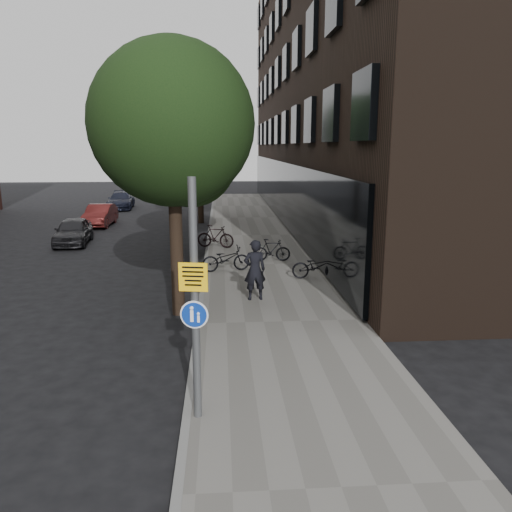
{
  "coord_description": "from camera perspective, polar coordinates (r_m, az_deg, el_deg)",
  "views": [
    {
      "loc": [
        -1.35,
        -9.26,
        4.71
      ],
      "look_at": [
        -0.48,
        3.01,
        2.0
      ],
      "focal_mm": 35.0,
      "sensor_mm": 36.0,
      "label": 1
    }
  ],
  "objects": [
    {
      "name": "parked_bike_curb_near",
      "position": [
        18.69,
        -3.46,
        -0.32
      ],
      "size": [
        1.88,
        0.95,
        0.95
      ],
      "primitive_type": "imported",
      "rotation": [
        0.0,
        0.0,
        1.76
      ],
      "color": "black",
      "rests_on": "sidewalk"
    },
    {
      "name": "pedestrian",
      "position": [
        15.09,
        -0.15,
        -1.6
      ],
      "size": [
        0.73,
        0.53,
        1.86
      ],
      "primitive_type": "imported",
      "rotation": [
        0.0,
        0.0,
        3.28
      ],
      "color": "black",
      "rests_on": "sidewalk"
    },
    {
      "name": "street_tree_near",
      "position": [
        13.95,
        -9.17,
        13.92
      ],
      "size": [
        4.4,
        4.4,
        7.5
      ],
      "color": "black",
      "rests_on": "ground"
    },
    {
      "name": "curb_edge",
      "position": [
        19.82,
        -5.82,
        -1.18
      ],
      "size": [
        0.15,
        60.0,
        0.13
      ],
      "primitive_type": "cube",
      "color": "slate",
      "rests_on": "ground"
    },
    {
      "name": "parked_bike_facade_far",
      "position": [
        20.3,
        1.8,
        0.68
      ],
      "size": [
        1.55,
        0.52,
        0.92
      ],
      "primitive_type": "imported",
      "rotation": [
        0.0,
        0.0,
        1.51
      ],
      "color": "black",
      "rests_on": "sidewalk"
    },
    {
      "name": "street_tree_mid",
      "position": [
        22.43,
        -7.27,
        13.37
      ],
      "size": [
        5.0,
        5.0,
        7.8
      ],
      "color": "black",
      "rests_on": "ground"
    },
    {
      "name": "parked_car_near",
      "position": [
        26.02,
        -20.17,
        2.68
      ],
      "size": [
        1.89,
        3.93,
        1.29
      ],
      "primitive_type": "imported",
      "rotation": [
        0.0,
        0.0,
        0.1
      ],
      "color": "black",
      "rests_on": "ground"
    },
    {
      "name": "parked_bike_facade_near",
      "position": [
        17.7,
        6.97,
        -1.16
      ],
      "size": [
        1.82,
        0.85,
        0.92
      ],
      "primitive_type": "imported",
      "rotation": [
        0.0,
        0.0,
        1.43
      ],
      "color": "black",
      "rests_on": "sidewalk"
    },
    {
      "name": "sidewalk",
      "position": [
        19.87,
        0.68,
        -1.1
      ],
      "size": [
        4.5,
        60.0,
        0.12
      ],
      "primitive_type": "cube",
      "color": "slate",
      "rests_on": "ground"
    },
    {
      "name": "building_right_dark_brick",
      "position": [
        33.05,
        14.15,
        19.54
      ],
      "size": [
        12.0,
        40.0,
        18.0
      ],
      "primitive_type": "cube",
      "color": "black",
      "rests_on": "ground"
    },
    {
      "name": "ground",
      "position": [
        10.47,
        3.91,
        -14.33
      ],
      "size": [
        120.0,
        120.0,
        0.0
      ],
      "primitive_type": "plane",
      "color": "black",
      "rests_on": "ground"
    },
    {
      "name": "parked_bike_curb_far",
      "position": [
        23.08,
        -4.66,
        2.26
      ],
      "size": [
        1.82,
        1.0,
        1.05
      ],
      "primitive_type": "imported",
      "rotation": [
        0.0,
        0.0,
        1.27
      ],
      "color": "black",
      "rests_on": "sidewalk"
    },
    {
      "name": "parked_car_mid",
      "position": [
        31.55,
        -17.4,
        4.47
      ],
      "size": [
        1.4,
        3.92,
        1.29
      ],
      "primitive_type": "imported",
      "rotation": [
        0.0,
        0.0,
        -0.01
      ],
      "color": "#5C1B1A",
      "rests_on": "ground"
    },
    {
      "name": "street_tree_far",
      "position": [
        31.42,
        -6.37,
        13.1
      ],
      "size": [
        5.0,
        5.0,
        7.8
      ],
      "color": "black",
      "rests_on": "ground"
    },
    {
      "name": "parked_car_far",
      "position": [
        39.91,
        -15.18,
        6.16
      ],
      "size": [
        2.09,
        4.52,
        1.28
      ],
      "primitive_type": "imported",
      "rotation": [
        0.0,
        0.0,
        0.07
      ],
      "color": "black",
      "rests_on": "ground"
    },
    {
      "name": "signpost",
      "position": [
        8.33,
        -6.98,
        -5.18
      ],
      "size": [
        0.47,
        0.14,
        4.12
      ],
      "rotation": [
        0.0,
        0.0,
        -0.18
      ],
      "color": "#595B5E",
      "rests_on": "sidewalk"
    }
  ]
}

